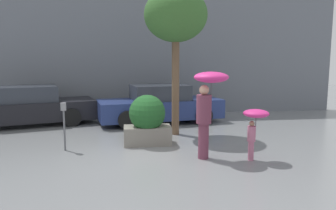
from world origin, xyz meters
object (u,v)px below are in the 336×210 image
(parking_meter, at_px, (64,116))
(person_child, at_px, (255,120))
(person_adult, at_px, (208,97))
(parked_car_far, at_px, (26,107))
(street_tree, at_px, (176,17))
(parked_car_near, at_px, (160,105))
(planter_box, at_px, (147,120))

(parking_meter, bearing_deg, person_child, -17.42)
(person_adult, relative_size, parked_car_far, 0.41)
(parked_car_far, xyz_separation_m, street_tree, (5.11, -2.13, 2.98))
(parked_car_near, height_order, parking_meter, parked_car_near)
(person_child, height_order, parking_meter, parking_meter)
(planter_box, relative_size, parking_meter, 1.11)
(person_adult, relative_size, parked_car_near, 0.43)
(person_child, distance_m, parked_car_near, 5.25)
(street_tree, bearing_deg, parking_meter, -154.73)
(parking_meter, bearing_deg, parked_car_far, 118.80)
(parked_car_near, relative_size, parking_meter, 3.81)
(parked_car_near, xyz_separation_m, parked_car_far, (-4.82, 0.08, 0.00))
(planter_box, bearing_deg, person_adult, -48.39)
(street_tree, distance_m, parking_meter, 4.40)
(parked_car_far, relative_size, street_tree, 1.13)
(street_tree, xyz_separation_m, parking_meter, (-3.13, -1.48, -2.72))
(person_child, bearing_deg, planter_box, 169.78)
(parked_car_near, relative_size, parked_car_far, 0.95)
(planter_box, bearing_deg, parking_meter, -170.41)
(parked_car_near, height_order, parked_car_far, same)
(person_adult, relative_size, parking_meter, 1.65)
(parked_car_near, bearing_deg, person_child, -171.41)
(planter_box, distance_m, street_tree, 3.28)
(parked_car_near, distance_m, street_tree, 3.63)
(person_adult, distance_m, street_tree, 3.39)
(person_adult, distance_m, parking_meter, 3.72)
(parking_meter, bearing_deg, street_tree, 25.27)
(street_tree, bearing_deg, person_child, -63.89)
(parked_car_far, bearing_deg, parking_meter, -167.57)
(parked_car_near, distance_m, parking_meter, 4.54)
(person_adult, bearing_deg, parking_meter, 167.90)
(planter_box, height_order, street_tree, street_tree)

